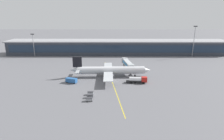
# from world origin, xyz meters

# --- Properties ---
(ground_plane) EXTENTS (700.00, 700.00, 0.00)m
(ground_plane) POSITION_xyz_m (0.00, 0.00, 0.00)
(ground_plane) COLOR slate
(apron_lead_in_line) EXTENTS (10.56, 79.38, 0.01)m
(apron_lead_in_line) POSITION_xyz_m (-0.90, 2.00, 0.00)
(apron_lead_in_line) COLOR yellow
(apron_lead_in_line) RESTS_ON ground_plane
(terminal_building) EXTENTS (191.81, 20.39, 12.09)m
(terminal_building) POSITION_xyz_m (3.13, 72.86, 6.07)
(terminal_building) COLOR #2D333D
(terminal_building) RESTS_ON ground_plane
(main_airliner) EXTENTS (45.78, 36.33, 11.55)m
(main_airliner) POSITION_xyz_m (-1.64, 7.89, 3.83)
(main_airliner) COLOR #B2B7BC
(main_airliner) RESTS_ON ground_plane
(jet_bridge) EXTENTS (6.62, 20.65, 6.52)m
(jet_bridge) POSITION_xyz_m (8.75, 19.33, 4.83)
(jet_bridge) COLOR #B2B7BC
(jet_bridge) RESTS_ON ground_plane
(fuel_tanker) EXTENTS (10.94, 3.21, 3.25)m
(fuel_tanker) POSITION_xyz_m (12.78, -2.44, 1.75)
(fuel_tanker) COLOR #232326
(fuel_tanker) RESTS_ON ground_plane
(lavatory_truck) EXTENTS (6.23, 4.04, 2.50)m
(lavatory_truck) POSITION_xyz_m (-21.79, -2.41, 1.42)
(lavatory_truck) COLOR #285B9E
(lavatory_truck) RESTS_ON ground_plane
(baggage_cart_0) EXTENTS (2.71, 1.72, 1.48)m
(baggage_cart_0) POSITION_xyz_m (-9.77, -24.06, 0.78)
(baggage_cart_0) COLOR gray
(baggage_cart_0) RESTS_ON ground_plane
(baggage_cart_1) EXTENTS (2.71, 1.72, 1.48)m
(baggage_cart_1) POSITION_xyz_m (-9.90, -20.87, 0.78)
(baggage_cart_1) COLOR #595B60
(baggage_cart_1) RESTS_ON ground_plane
(baggage_cart_2) EXTENTS (2.71, 1.72, 1.48)m
(baggage_cart_2) POSITION_xyz_m (-10.03, -17.67, 0.78)
(baggage_cart_2) COLOR #B2B7BC
(baggage_cart_2) RESTS_ON ground_plane
(apron_light_mast_0) EXTENTS (2.80, 0.50, 25.25)m
(apron_light_mast_0) POSITION_xyz_m (65.82, 60.90, 14.64)
(apron_light_mast_0) COLOR gray
(apron_light_mast_0) RESTS_ON ground_plane
(apron_light_mast_1) EXTENTS (2.80, 0.50, 18.93)m
(apron_light_mast_1) POSITION_xyz_m (-65.82, 60.90, 11.36)
(apron_light_mast_1) COLOR gray
(apron_light_mast_1) RESTS_ON ground_plane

